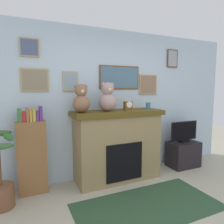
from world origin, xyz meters
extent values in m
cube|color=silver|center=(0.00, 2.00, 1.30)|extent=(5.20, 0.12, 2.60)
cube|color=brown|center=(0.14, 1.93, 1.77)|extent=(0.78, 0.02, 0.41)
cube|color=slate|center=(0.14, 1.91, 1.77)|extent=(0.74, 0.00, 0.37)
cube|color=tan|center=(-1.31, 1.93, 1.70)|extent=(0.40, 0.02, 0.35)
cube|color=gray|center=(-1.31, 1.91, 1.70)|extent=(0.36, 0.00, 0.31)
cube|color=tan|center=(0.75, 1.93, 1.65)|extent=(0.39, 0.02, 0.38)
cube|color=#896A53|center=(0.75, 1.91, 1.65)|extent=(0.35, 0.00, 0.34)
cube|color=brown|center=(1.32, 1.93, 2.17)|extent=(0.25, 0.02, 0.35)
cube|color=#99A0AB|center=(1.32, 1.91, 2.17)|extent=(0.21, 0.00, 0.31)
cube|color=tan|center=(-0.76, 1.93, 1.69)|extent=(0.24, 0.02, 0.32)
cube|color=#829AA9|center=(-0.76, 1.91, 1.69)|extent=(0.20, 0.00, 0.28)
cube|color=tan|center=(-1.36, 1.93, 2.18)|extent=(0.28, 0.02, 0.28)
cube|color=#4C597D|center=(-1.36, 1.91, 2.18)|extent=(0.24, 0.00, 0.24)
cube|color=#907951|center=(-0.03, 1.67, 0.56)|extent=(1.43, 0.54, 1.12)
cube|color=#544114|center=(-0.03, 1.67, 1.16)|extent=(1.55, 0.60, 0.08)
cube|color=black|center=(-0.03, 1.40, 0.39)|extent=(0.64, 0.02, 0.62)
cube|color=brown|center=(-1.41, 1.74, 0.55)|extent=(0.42, 0.16, 1.10)
cube|color=#3C6B36|center=(-1.55, 1.74, 1.20)|extent=(0.05, 0.13, 0.19)
cube|color=#AA2524|center=(-1.49, 1.74, 1.18)|extent=(0.05, 0.13, 0.15)
cube|color=#9A603F|center=(-1.44, 1.74, 1.20)|extent=(0.04, 0.13, 0.20)
cube|color=gold|center=(-1.40, 1.74, 1.18)|extent=(0.03, 0.13, 0.17)
cube|color=gold|center=(-1.36, 1.74, 1.20)|extent=(0.05, 0.13, 0.19)
cube|color=#5C2C74|center=(-1.31, 1.74, 1.18)|extent=(0.04, 0.13, 0.15)
cube|color=#552E7A|center=(-1.26, 1.74, 1.21)|extent=(0.04, 0.13, 0.22)
cylinder|color=brown|center=(-1.82, 1.51, 0.16)|extent=(0.32, 0.32, 0.31)
cylinder|color=brown|center=(-1.82, 1.51, 0.59)|extent=(0.04, 0.04, 0.56)
ellipsoid|color=#2D652B|center=(-1.70, 1.54, 0.95)|extent=(0.19, 0.37, 0.08)
cube|color=black|center=(1.44, 1.64, 0.25)|extent=(0.61, 0.40, 0.51)
cube|color=black|center=(1.44, 1.64, 0.53)|extent=(0.20, 0.14, 0.04)
cube|color=black|center=(1.44, 1.64, 0.73)|extent=(0.63, 0.03, 0.38)
cube|color=black|center=(1.44, 1.62, 0.73)|extent=(0.59, 0.00, 0.34)
cube|color=#2A492E|center=(-0.03, 0.72, 0.00)|extent=(1.96, 1.00, 0.01)
cylinder|color=teal|center=(0.58, 1.65, 1.26)|extent=(0.08, 0.08, 0.12)
cube|color=brown|center=(0.16, 1.65, 1.28)|extent=(0.14, 0.09, 0.15)
cylinder|color=white|center=(0.16, 1.60, 1.30)|extent=(0.11, 0.01, 0.11)
sphere|color=#896147|center=(-0.67, 1.65, 1.34)|extent=(0.27, 0.27, 0.27)
sphere|color=#896147|center=(-0.67, 1.65, 1.55)|extent=(0.20, 0.20, 0.20)
sphere|color=#896147|center=(-0.74, 1.65, 1.60)|extent=(0.07, 0.07, 0.07)
sphere|color=#896147|center=(-0.60, 1.65, 1.60)|extent=(0.07, 0.07, 0.07)
sphere|color=beige|center=(-0.67, 1.57, 1.54)|extent=(0.06, 0.06, 0.06)
sphere|color=#A98A85|center=(-0.22, 1.65, 1.35)|extent=(0.29, 0.29, 0.29)
sphere|color=#A98A85|center=(-0.22, 1.65, 1.57)|extent=(0.21, 0.21, 0.21)
sphere|color=#A98A85|center=(-0.29, 1.65, 1.64)|extent=(0.07, 0.07, 0.07)
sphere|color=#A98A85|center=(-0.15, 1.65, 1.64)|extent=(0.07, 0.07, 0.07)
sphere|color=beige|center=(-0.22, 1.57, 1.56)|extent=(0.06, 0.06, 0.06)
camera|label=1|loc=(-1.57, -1.47, 1.59)|focal=33.42mm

